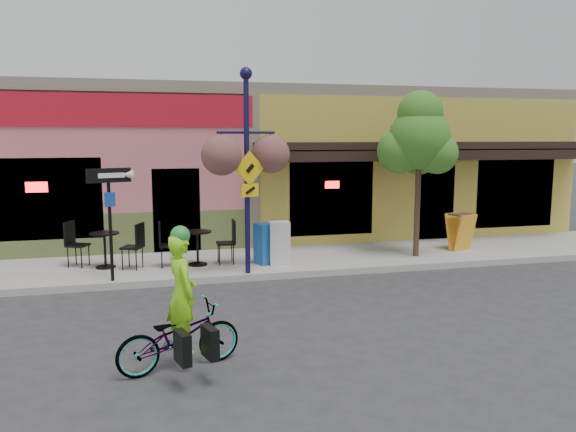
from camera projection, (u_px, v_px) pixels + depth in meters
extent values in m
plane|color=#2D2D30|center=(329.00, 282.00, 12.06)|extent=(90.00, 90.00, 0.00)
cube|color=#9E9B93|center=(303.00, 259.00, 13.97)|extent=(24.00, 3.00, 0.15)
cube|color=#A8A59E|center=(321.00, 273.00, 12.58)|extent=(24.00, 0.12, 0.15)
imported|color=maroon|center=(179.00, 337.00, 7.52)|extent=(1.80, 1.04, 0.90)
imported|color=#8EF319|center=(182.00, 311.00, 7.48)|extent=(0.53, 0.66, 1.60)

